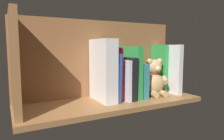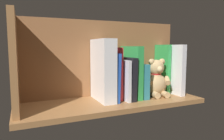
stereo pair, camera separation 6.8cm
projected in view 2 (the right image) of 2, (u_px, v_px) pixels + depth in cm
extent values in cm
cube|color=#9E6B3D|center=(112.00, 103.00, 98.43)|extent=(86.75, 30.35, 2.20)
cube|color=#915D37|center=(102.00, 58.00, 107.93)|extent=(86.75, 1.50, 38.77)
cube|color=#9E6B3D|center=(14.00, 62.00, 79.58)|extent=(2.40, 24.35, 38.77)
cube|color=silver|center=(171.00, 69.00, 113.17)|extent=(2.67, 19.75, 26.54)
cube|color=green|center=(162.00, 69.00, 115.36)|extent=(2.12, 12.21, 26.61)
ellipsoid|color=tan|center=(156.00, 84.00, 107.55)|extent=(12.53, 11.55, 11.75)
sphere|color=tan|center=(156.00, 67.00, 106.57)|extent=(8.08, 8.08, 8.08)
sphere|color=tan|center=(162.00, 62.00, 107.03)|extent=(3.12, 3.12, 3.12)
sphere|color=tan|center=(151.00, 62.00, 105.45)|extent=(3.12, 3.12, 3.12)
sphere|color=#DBB77F|center=(160.00, 69.00, 103.34)|extent=(3.12, 3.12, 3.12)
cylinder|color=tan|center=(167.00, 81.00, 107.37)|extent=(5.18, 6.39, 4.35)
cylinder|color=tan|center=(148.00, 81.00, 104.46)|extent=(3.84, 6.20, 4.35)
cylinder|color=tan|center=(165.00, 94.00, 103.92)|extent=(3.75, 4.82, 3.12)
cylinder|color=tan|center=(156.00, 95.00, 102.54)|extent=(3.75, 4.82, 3.12)
torus|color=red|center=(156.00, 74.00, 106.92)|extent=(6.10, 6.10, 0.92)
cube|color=teal|center=(137.00, 80.00, 105.97)|extent=(3.06, 18.32, 16.99)
cube|color=green|center=(131.00, 72.00, 103.90)|extent=(3.09, 18.49, 25.69)
cube|color=black|center=(125.00, 78.00, 102.39)|extent=(3.08, 19.38, 20.37)
cube|color=silver|center=(121.00, 79.00, 101.31)|extent=(1.54, 19.48, 19.23)
cube|color=red|center=(114.00, 73.00, 101.78)|extent=(2.06, 15.54, 25.11)
cube|color=blue|center=(111.00, 76.00, 99.51)|extent=(1.97, 18.75, 22.45)
cube|color=white|center=(103.00, 70.00, 97.09)|extent=(6.09, 19.20, 28.99)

